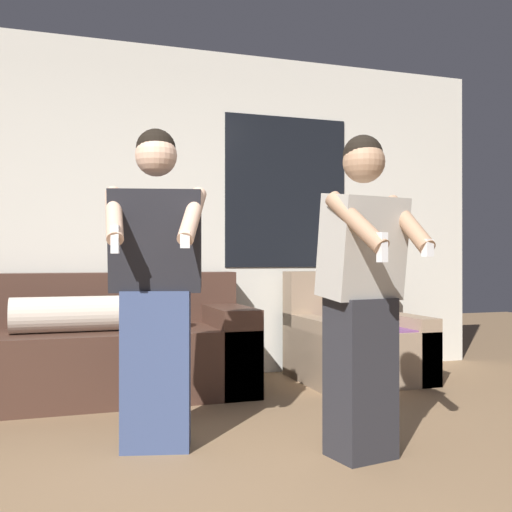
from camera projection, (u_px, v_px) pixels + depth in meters
wall_back at (164, 212)px, 4.87m from camera, size 5.77×0.07×2.70m
couch at (95, 351)px, 4.22m from camera, size 2.20×0.89×0.87m
armchair at (355, 342)px, 4.83m from camera, size 0.96×0.87×0.87m
person_left at (156, 289)px, 3.06m from camera, size 0.53×0.56×1.64m
person_right at (363, 294)px, 2.92m from camera, size 0.45×0.53×1.58m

